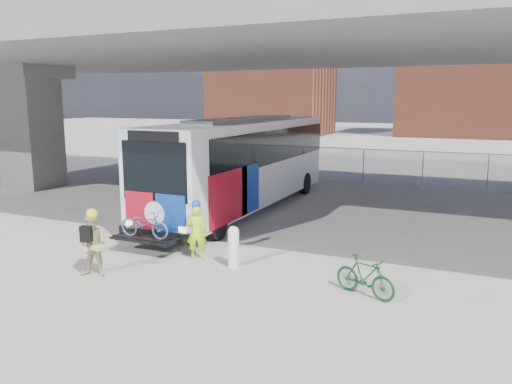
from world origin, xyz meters
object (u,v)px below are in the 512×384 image
Objects in this scene: bus at (244,157)px; bollard at (234,245)px; cyclist_tan at (94,245)px; cyclist_hivis at (197,231)px; bike_parked at (365,277)px.

bus reaches higher than bollard.
cyclist_tan reaches higher than bollard.
cyclist_tan reaches higher than cyclist_hivis.
bus is 8.39× the size of bike_parked.
bollard is 0.64× the size of cyclist_tan.
bollard is 3.63m from bike_parked.
cyclist_hivis is 1.09× the size of bike_parked.
cyclist_tan is 1.14× the size of bike_parked.
bus reaches higher than bike_parked.
cyclist_tan is at bearing -144.54° from bollard.
bus is 9.73m from bike_parked.
bus reaches higher than cyclist_tan.
bus is at bearing -101.09° from cyclist_hivis.
bus is 6.66m from cyclist_hivis.
cyclist_hivis is 4.94m from bike_parked.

